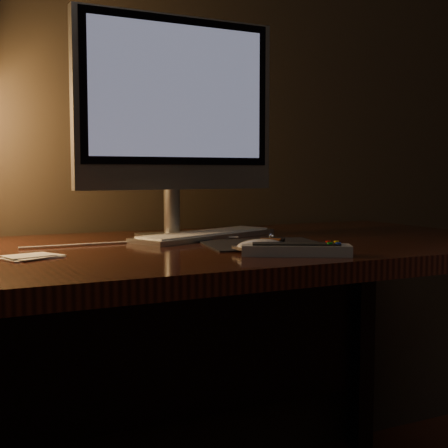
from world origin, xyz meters
name	(u,v)px	position (x,y,z in m)	size (l,w,h in m)	color
desk	(180,296)	(0.00, 1.93, 0.62)	(1.60, 0.75, 0.75)	#37150C
monitor	(176,108)	(0.03, 2.02, 1.07)	(0.51, 0.15, 0.54)	silver
keyboard	(205,235)	(0.09, 1.97, 0.76)	(0.41, 0.11, 0.02)	silver
mousepad	(264,244)	(0.14, 1.78, 0.75)	(0.26, 0.21, 0.00)	black
mouse	(260,248)	(0.07, 1.66, 0.76)	(0.10, 0.05, 0.02)	white
media_remote	(269,244)	(0.12, 1.71, 0.76)	(0.13, 0.15, 0.03)	black
tv_remote	(296,249)	(0.11, 1.60, 0.76)	(0.21, 0.15, 0.03)	#949799
papers	(32,257)	(-0.36, 1.79, 0.75)	(0.10, 0.07, 0.01)	white
cable	(138,242)	(-0.10, 1.94, 0.75)	(0.00, 0.00, 0.51)	white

